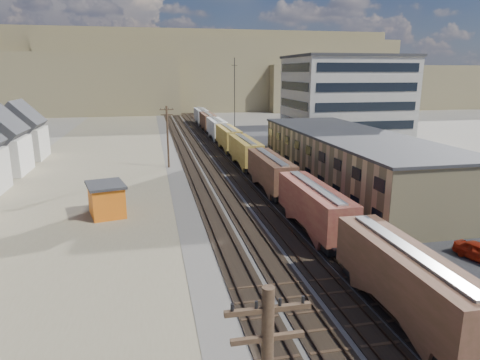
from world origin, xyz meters
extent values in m
plane|color=#6B6356|center=(0.00, 0.00, 0.00)|extent=(300.00, 300.00, 0.00)
cube|color=#4C4742|center=(0.00, 50.00, 0.03)|extent=(18.00, 200.00, 0.06)
cube|color=#786D52|center=(-20.00, 40.00, 0.01)|extent=(24.00, 180.00, 0.03)
cube|color=#232326|center=(22.00, 35.00, 0.02)|extent=(26.00, 120.00, 0.04)
cube|color=black|center=(-5.00, 50.00, 0.10)|extent=(2.60, 200.00, 0.08)
cube|color=#38281E|center=(-5.72, 50.00, 0.22)|extent=(0.08, 200.00, 0.16)
cube|color=#38281E|center=(-4.28, 50.00, 0.22)|extent=(0.08, 200.00, 0.16)
cube|color=black|center=(-2.00, 50.00, 0.10)|extent=(2.60, 200.00, 0.08)
cube|color=#38281E|center=(-2.72, 50.00, 0.22)|extent=(0.08, 200.00, 0.16)
cube|color=#38281E|center=(-1.28, 50.00, 0.22)|extent=(0.08, 200.00, 0.16)
cube|color=black|center=(1.00, 50.00, 0.10)|extent=(2.60, 200.00, 0.08)
cube|color=#38281E|center=(0.28, 50.00, 0.22)|extent=(0.08, 200.00, 0.16)
cube|color=#38281E|center=(1.72, 50.00, 0.22)|extent=(0.08, 200.00, 0.16)
cube|color=black|center=(3.80, 50.00, 0.10)|extent=(2.60, 200.00, 0.08)
cube|color=#38281E|center=(3.08, 50.00, 0.22)|extent=(0.08, 200.00, 0.16)
cube|color=#38281E|center=(4.52, 50.00, 0.22)|extent=(0.08, 200.00, 0.16)
cube|color=black|center=(3.80, -10.73, 0.75)|extent=(2.20, 2.20, 0.90)
cube|color=black|center=(3.80, -0.58, 0.75)|extent=(2.20, 2.20, 0.90)
cube|color=#4F3521|center=(3.80, -5.65, 2.90)|extent=(3.00, 13.34, 3.40)
cube|color=#B7B7B2|center=(3.80, -5.65, 4.68)|extent=(0.90, 12.32, 0.16)
cube|color=black|center=(3.80, 4.47, 0.75)|extent=(2.20, 2.20, 0.90)
cube|color=black|center=(3.80, 14.62, 0.75)|extent=(2.20, 2.20, 0.90)
cube|color=maroon|center=(3.80, 9.55, 2.90)|extent=(3.00, 13.34, 3.40)
cube|color=#B7B7B2|center=(3.80, 9.55, 4.68)|extent=(0.90, 12.32, 0.16)
cube|color=black|center=(3.80, 19.67, 0.75)|extent=(2.20, 2.20, 0.90)
cube|color=black|center=(3.80, 29.82, 0.75)|extent=(2.20, 2.20, 0.90)
cube|color=#4F3521|center=(3.80, 24.75, 2.90)|extent=(3.00, 13.34, 3.40)
cube|color=#B7B7B2|center=(3.80, 24.75, 4.68)|extent=(0.90, 12.33, 0.16)
cube|color=black|center=(3.80, 34.87, 0.75)|extent=(2.20, 2.20, 0.90)
cube|color=black|center=(3.80, 45.02, 0.75)|extent=(2.20, 2.20, 0.90)
cube|color=#A67D2C|center=(3.80, 39.95, 2.90)|extent=(3.00, 13.34, 3.40)
cube|color=#B7B7B2|center=(3.80, 39.95, 4.68)|extent=(0.90, 12.33, 0.16)
cube|color=black|center=(3.80, 50.07, 0.75)|extent=(2.20, 2.20, 0.90)
cube|color=black|center=(3.80, 60.22, 0.75)|extent=(2.20, 2.20, 0.90)
cube|color=#A67D2C|center=(3.80, 55.15, 2.90)|extent=(3.00, 13.34, 3.40)
cube|color=#B7B7B2|center=(3.80, 55.15, 4.68)|extent=(0.90, 12.33, 0.16)
cube|color=black|center=(3.80, 65.27, 0.75)|extent=(2.20, 2.20, 0.90)
cube|color=black|center=(3.80, 75.42, 0.75)|extent=(2.20, 2.20, 0.90)
cube|color=#B2AFA6|center=(3.80, 70.35, 2.90)|extent=(3.00, 13.34, 3.40)
cube|color=#B7B7B2|center=(3.80, 70.35, 4.68)|extent=(0.90, 12.32, 0.16)
cube|color=black|center=(3.80, 80.47, 0.75)|extent=(2.20, 2.20, 0.90)
cube|color=black|center=(3.80, 90.62, 0.75)|extent=(2.20, 2.20, 0.90)
cube|color=#4F3521|center=(3.80, 85.55, 2.90)|extent=(3.00, 13.34, 3.40)
cube|color=#B7B7B2|center=(3.80, 85.55, 4.68)|extent=(0.90, 12.32, 0.16)
cube|color=black|center=(3.80, 95.67, 0.75)|extent=(2.20, 2.20, 0.90)
cube|color=black|center=(3.80, 105.82, 0.75)|extent=(2.20, 2.20, 0.90)
cube|color=#B2AFA6|center=(3.80, 100.75, 2.90)|extent=(3.00, 13.34, 3.40)
cube|color=#B7B7B2|center=(3.80, 100.75, 4.68)|extent=(0.90, 12.32, 0.16)
cube|color=tan|center=(15.00, 25.00, 3.50)|extent=(12.00, 40.00, 7.00)
cube|color=#2D2D30|center=(15.00, 25.00, 7.10)|extent=(12.40, 40.40, 0.30)
cube|color=black|center=(8.95, 25.00, 2.20)|extent=(0.12, 36.00, 1.20)
cube|color=black|center=(8.95, 25.00, 5.20)|extent=(0.12, 36.00, 1.20)
cube|color=#9E998E|center=(28.00, 55.00, 9.00)|extent=(22.00, 18.00, 18.00)
cube|color=#2D2D30|center=(28.00, 55.00, 18.20)|extent=(22.60, 18.60, 0.50)
cube|color=black|center=(16.95, 55.00, 9.00)|extent=(0.12, 16.00, 16.00)
cube|color=black|center=(28.00, 45.95, 9.00)|extent=(20.00, 0.12, 16.00)
cube|color=#382619|center=(-8.50, -18.00, 9.40)|extent=(2.20, 0.14, 0.14)
cube|color=#382619|center=(-8.50, -18.00, 8.60)|extent=(1.90, 0.14, 0.14)
cylinder|color=black|center=(-7.90, -18.00, 9.55)|extent=(0.08, 0.08, 0.22)
cylinder|color=#382619|center=(-8.50, 42.00, 5.00)|extent=(0.32, 0.32, 10.00)
cube|color=#382619|center=(-8.50, 42.00, 9.40)|extent=(2.20, 0.14, 0.14)
cube|color=#382619|center=(-8.50, 42.00, 8.60)|extent=(1.90, 0.14, 0.14)
cylinder|color=black|center=(-7.90, 42.00, 9.55)|extent=(0.08, 0.08, 0.22)
cylinder|color=black|center=(6.00, 60.00, 9.00)|extent=(0.16, 0.16, 18.00)
cube|color=black|center=(6.00, 60.00, 16.50)|extent=(1.20, 0.08, 0.08)
cube|color=#9E998E|center=(-34.00, 55.00, 2.75)|extent=(8.00, 8.00, 5.50)
cube|color=#2D2D30|center=(-34.00, 55.00, 6.40)|extent=(8.15, 8.16, 8.15)
cube|color=brown|center=(-60.00, 150.00, 11.00)|extent=(120.00, 40.00, 22.00)
cube|color=brown|center=(20.00, 160.00, 14.00)|extent=(140.00, 45.00, 28.00)
cube|color=brown|center=(90.00, 150.00, 9.00)|extent=(110.00, 38.00, 18.00)
cube|color=brown|center=(-10.00, 180.00, 16.00)|extent=(200.00, 60.00, 32.00)
cube|color=orange|center=(-16.16, 19.10, 1.66)|extent=(4.27, 5.08, 3.32)
cube|color=#2D2D30|center=(-16.16, 19.10, 3.43)|extent=(4.81, 5.62, 0.28)
cube|color=black|center=(-14.49, 19.51, 1.77)|extent=(0.37, 1.10, 1.11)
imported|color=navy|center=(27.60, 41.36, 0.77)|extent=(6.00, 5.41, 1.55)
imported|color=white|center=(29.79, 44.57, 0.85)|extent=(2.39, 5.15, 1.71)
camera|label=1|loc=(-11.11, -27.07, 15.05)|focal=32.00mm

